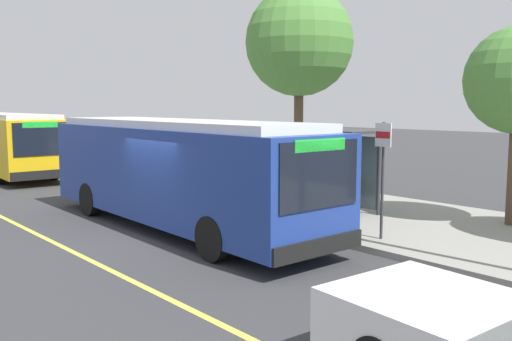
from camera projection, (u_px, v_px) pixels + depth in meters
The scene contains 9 objects.
ground_plane at pixel (162, 239), 13.78m from camera, with size 120.00×120.00×0.00m, color #38383A.
sidewalk_curb at pixel (322, 207), 17.70m from camera, with size 44.00×6.40×0.15m, color gray.
lane_stripe_center at pixel (78, 254), 12.35m from camera, with size 36.00×0.14×0.01m, color #E0D64C.
transit_bus_main at pixel (178, 169), 14.84m from camera, with size 10.70×2.82×2.95m.
transit_bus_second at pixel (4, 141), 26.55m from camera, with size 11.50×3.09×2.95m.
bus_shelter at pixel (329, 152), 16.65m from camera, with size 2.90×1.60×2.48m.
waiting_bench at pixel (335, 196), 16.43m from camera, with size 1.60×0.48×0.95m.
route_sign_post at pixel (383, 164), 12.96m from camera, with size 0.44×0.08×2.80m.
street_tree_near_shelter at pixel (299, 43), 20.83m from camera, with size 4.12×4.12×7.65m.
Camera 1 is at (11.71, -7.09, 3.34)m, focal length 38.45 mm.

